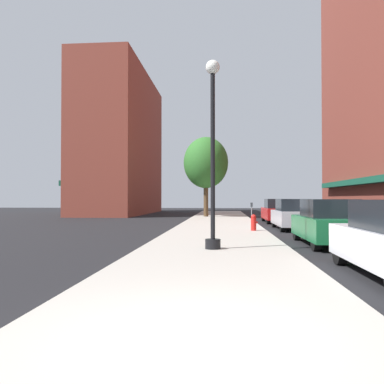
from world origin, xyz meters
The scene contains 10 objects.
ground_plane centered at (4.00, 18.00, 0.00)m, with size 90.00×90.00×0.00m, color black.
sidewalk_slab centered at (0.00, 19.00, 0.06)m, with size 4.80×50.00×0.12m, color #A8A399.
building_far_background centered at (-11.01, 37.00, 7.68)m, with size 6.80×18.00×15.39m.
lamppost centered at (-0.05, 7.50, 3.20)m, with size 0.48×0.48×5.90m.
fire_hydrant centered at (1.74, 14.38, 0.52)m, with size 0.33×0.26×0.79m.
parking_meter_near centered at (2.05, 19.89, 0.95)m, with size 0.14×0.09×1.31m.
tree_near centered at (-1.25, 28.86, 4.81)m, with size 3.89×3.89×6.95m.
car_green centered at (4.00, 9.66, 0.81)m, with size 1.80×4.30×1.66m.
car_silver centered at (4.00, 16.56, 0.81)m, with size 1.80×4.30×1.66m.
car_red centered at (4.00, 22.52, 0.81)m, with size 1.80×4.30×1.66m.
Camera 1 is at (0.28, -4.34, 1.68)m, focal length 35.58 mm.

